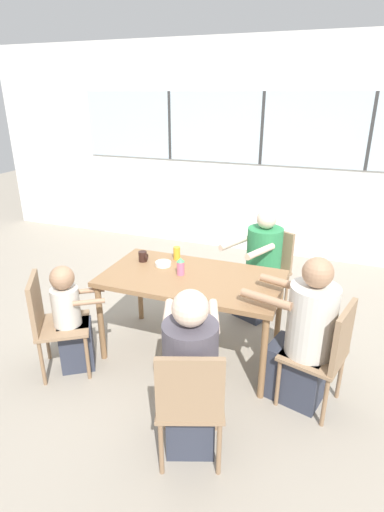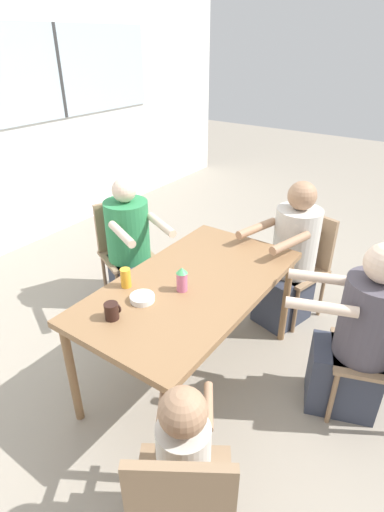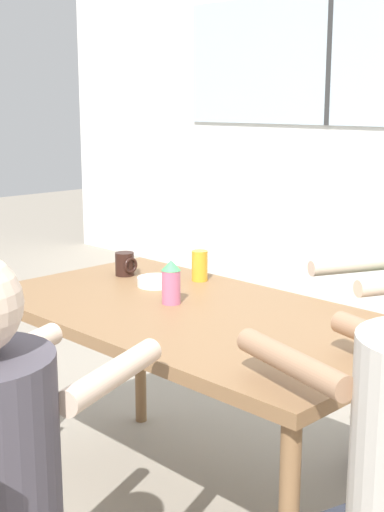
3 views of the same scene
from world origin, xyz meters
The scene contains 13 objects.
ground_plane centered at (0.00, 0.00, 0.00)m, with size 16.00×16.00×0.00m, color gray.
dining_table centered at (0.00, 0.00, 0.67)m, with size 1.47×0.80×0.74m.
chair_for_woman_green_shirt centered at (0.48, 1.04, 0.50)m, with size 0.53×0.53×0.84m.
chair_for_man_blue_shirt centered at (1.11, -0.30, 0.50)m, with size 0.49×0.49×0.84m.
chair_for_toddler centered at (-0.96, -0.62, 0.50)m, with size 0.55×0.55×0.84m.
person_woman_green_shirt centered at (0.41, 0.89, 0.49)m, with size 0.57×0.71×1.10m.
person_man_blue_shirt centered at (0.95, -0.25, 0.51)m, with size 0.67×0.48×1.15m.
person_man_teal_shirt centered at (0.33, -0.92, 0.50)m, with size 0.51×0.67×1.13m.
person_toddler centered at (-0.83, -0.54, 0.44)m, with size 0.44×0.39×0.92m.
coffee_mug centered at (-0.52, 0.14, 0.78)m, with size 0.08×0.07×0.09m.
sippy_cup centered at (-0.10, 0.00, 0.81)m, with size 0.07×0.07×0.15m.
juice_glass centered at (-0.26, 0.29, 0.80)m, with size 0.06×0.06×0.12m.
bowl_white_shallow centered at (-0.31, 0.12, 0.76)m, with size 0.14×0.14×0.03m.
Camera 2 is at (-1.65, -1.15, 2.03)m, focal length 28.00 mm.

